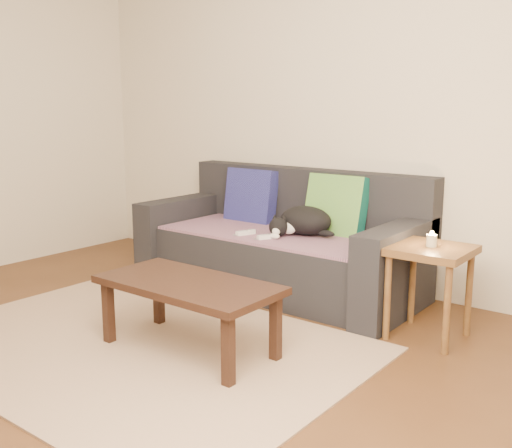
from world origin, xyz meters
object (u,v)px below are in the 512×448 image
(cat, at_px, (303,221))
(side_table, at_px, (430,263))
(coffee_table, at_px, (188,290))
(wii_remote_a, at_px, (246,233))
(wii_remote_b, at_px, (267,237))
(sofa, at_px, (281,247))

(cat, bearing_deg, side_table, -37.52)
(coffee_table, bearing_deg, wii_remote_a, 112.06)
(wii_remote_b, bearing_deg, coffee_table, -141.71)
(side_table, distance_m, coffee_table, 1.39)
(wii_remote_a, xyz_separation_m, wii_remote_b, (0.20, -0.01, 0.00))
(sofa, bearing_deg, cat, -10.53)
(side_table, bearing_deg, wii_remote_b, -178.99)
(wii_remote_b, distance_m, coffee_table, 1.02)
(wii_remote_a, height_order, coffee_table, wii_remote_a)
(sofa, relative_size, side_table, 3.82)
(cat, relative_size, side_table, 0.90)
(wii_remote_a, distance_m, side_table, 1.36)
(cat, relative_size, wii_remote_b, 3.31)
(coffee_table, bearing_deg, wii_remote_b, 101.58)
(wii_remote_b, relative_size, coffee_table, 0.15)
(wii_remote_a, relative_size, coffee_table, 0.15)
(cat, height_order, side_table, cat)
(wii_remote_b, bearing_deg, wii_remote_a, 112.78)
(cat, xyz_separation_m, coffee_table, (0.08, -1.25, -0.18))
(side_table, height_order, coffee_table, side_table)
(sofa, distance_m, cat, 0.32)
(cat, relative_size, wii_remote_a, 3.31)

